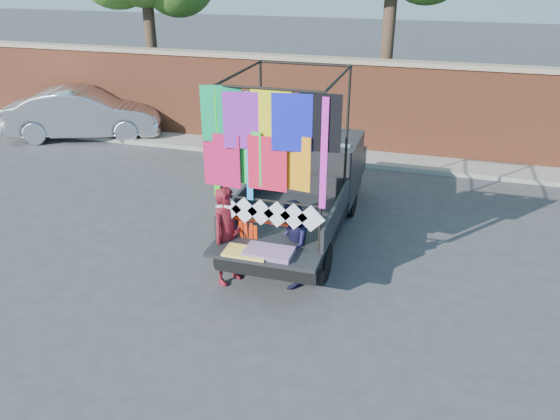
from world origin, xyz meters
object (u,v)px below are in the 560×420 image
(woman, at_px, (228,236))
(man, at_px, (291,244))
(sedan, at_px, (86,113))
(pickup_truck, at_px, (308,184))

(woman, bearing_deg, man, -55.65)
(sedan, bearing_deg, pickup_truck, -136.59)
(pickup_truck, xyz_separation_m, man, (0.31, -2.43, -0.09))
(sedan, relative_size, woman, 2.62)
(sedan, bearing_deg, woman, -152.49)
(pickup_truck, bearing_deg, sedan, 153.85)
(woman, bearing_deg, sedan, 71.55)
(woman, relative_size, man, 1.14)
(man, bearing_deg, pickup_truck, 175.83)
(man, bearing_deg, woman, -90.79)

